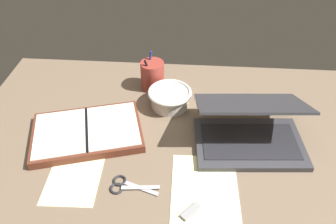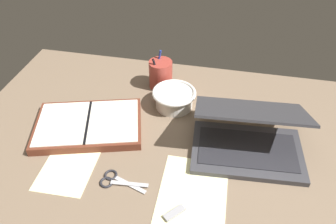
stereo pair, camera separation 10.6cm
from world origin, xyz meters
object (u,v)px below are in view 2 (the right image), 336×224
(bowl, at_px, (174,98))
(planner, at_px, (89,125))
(laptop, at_px, (248,137))
(scissors, at_px, (114,180))
(pen_cup, at_px, (161,74))

(bowl, xyz_separation_m, planner, (-0.26, -0.18, -0.02))
(laptop, distance_m, scissors, 0.43)
(bowl, xyz_separation_m, pen_cup, (-0.07, 0.11, 0.02))
(laptop, relative_size, planner, 0.89)
(pen_cup, height_order, planner, pen_cup)
(pen_cup, xyz_separation_m, planner, (-0.18, -0.29, -0.04))
(planner, height_order, scissors, planner)
(planner, xyz_separation_m, scissors, (0.15, -0.19, -0.01))
(laptop, height_order, planner, laptop)
(bowl, bearing_deg, planner, -145.73)
(pen_cup, distance_m, planner, 0.34)
(bowl, distance_m, planner, 0.31)
(laptop, bearing_deg, planner, 177.72)
(laptop, bearing_deg, scissors, -154.38)
(scissors, bearing_deg, planner, 135.50)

